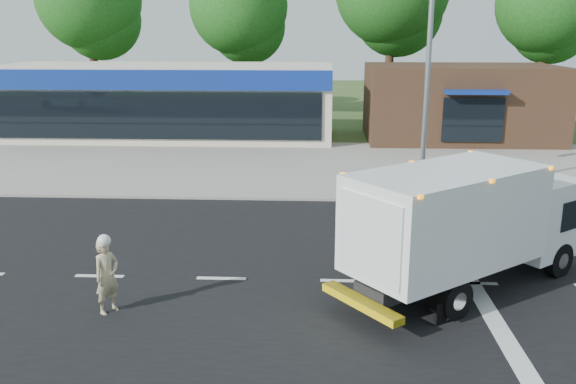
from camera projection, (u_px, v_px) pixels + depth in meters
The scene contains 11 objects.
ground at pixel (345, 281), 14.61m from camera, with size 120.00×120.00×0.00m, color #385123.
road_asphalt at pixel (345, 281), 14.61m from camera, with size 60.00×14.00×0.02m, color black.
sidewalk at pixel (336, 191), 22.51m from camera, with size 60.00×2.40×0.12m, color gray.
parking_apron at pixel (333, 160), 28.11m from camera, with size 60.00×9.00×0.02m, color gray.
lane_markings at pixel (410, 307), 13.24m from camera, with size 55.20×7.00×0.01m.
ems_box_truck at pixel (467, 219), 13.77m from camera, with size 6.50×5.69×2.95m.
emergency_worker at pixel (107, 274), 12.82m from camera, with size 0.65×0.71×1.75m.
retail_strip_mall at pixel (168, 101), 33.74m from camera, with size 18.00×6.20×4.00m.
brown_storefront at pixel (460, 103), 33.04m from camera, with size 10.00×6.70×4.00m.
traffic_signal_pole at pixel (409, 58), 20.56m from camera, with size 3.51×0.25×8.00m.
background_trees at pixel (317, 5), 39.92m from camera, with size 36.77×7.39×12.10m.
Camera 1 is at (-0.72, -13.61, 5.85)m, focal length 38.00 mm.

